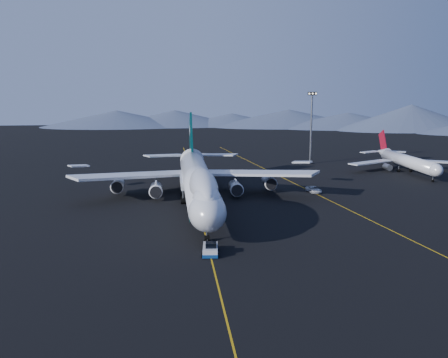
{
  "coord_description": "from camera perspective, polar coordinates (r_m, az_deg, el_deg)",
  "views": [
    {
      "loc": [
        -6.12,
        -109.34,
        26.41
      ],
      "look_at": [
        5.9,
        -0.05,
        6.0
      ],
      "focal_mm": 40.0,
      "sensor_mm": 36.0,
      "label": 1
    }
  ],
  "objects": [
    {
      "name": "boeing_747",
      "position": [
        111.46,
        -3.02,
        -0.15
      ],
      "size": [
        59.62,
        72.43,
        19.37
      ],
      "color": "silver",
      "rests_on": "ground"
    },
    {
      "name": "pushback_tug",
      "position": [
        80.58,
        -1.57,
        -8.12
      ],
      "size": [
        3.21,
        5.11,
        2.13
      ],
      "rotation": [
        0.0,
        0.0,
        -0.1
      ],
      "color": "silver",
      "rests_on": "ground"
    },
    {
      "name": "floodlight_mast",
      "position": [
        174.83,
        9.93,
        5.79
      ],
      "size": [
        3.05,
        2.28,
        24.65
      ],
      "rotation": [
        0.0,
        0.0,
        0.14
      ],
      "color": "black",
      "rests_on": "ground"
    },
    {
      "name": "second_jet",
      "position": [
        165.82,
        20.07,
        1.96
      ],
      "size": [
        36.63,
        41.39,
        11.78
      ],
      "rotation": [
        0.0,
        0.0,
        -0.07
      ],
      "color": "silver",
      "rests_on": "ground"
    },
    {
      "name": "ground",
      "position": [
        112.65,
        -2.99,
        -3.06
      ],
      "size": [
        500.0,
        500.0,
        0.0
      ],
      "primitive_type": "plane",
      "color": "black",
      "rests_on": "ground"
    },
    {
      "name": "taxiway_line_main",
      "position": [
        112.65,
        -2.99,
        -3.05
      ],
      "size": [
        0.25,
        220.0,
        0.01
      ],
      "primitive_type": "cube",
      "color": "#C5920B",
      "rests_on": "ground"
    },
    {
      "name": "taxiway_line_side",
      "position": [
        127.45,
        10.34,
        -1.61
      ],
      "size": [
        28.08,
        198.09,
        0.01
      ],
      "primitive_type": "cube",
      "rotation": [
        0.0,
        0.0,
        0.14
      ],
      "color": "#C5920B",
      "rests_on": "ground"
    },
    {
      "name": "service_van",
      "position": [
        128.31,
        10.21,
        -1.19
      ],
      "size": [
        3.4,
        5.74,
        1.5
      ],
      "primitive_type": "imported",
      "rotation": [
        0.0,
        0.0,
        0.18
      ],
      "color": "silver",
      "rests_on": "ground"
    }
  ]
}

